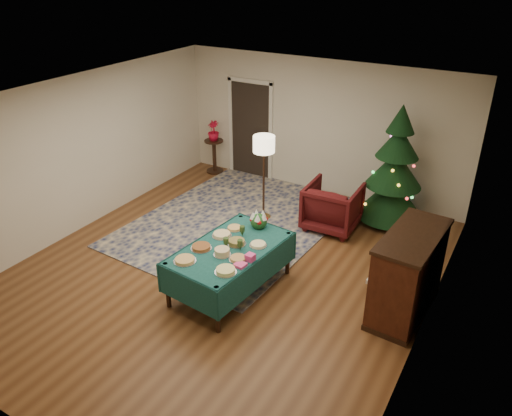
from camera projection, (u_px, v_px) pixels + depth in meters
The scene contains 25 objects.
room_shell at pixel (223, 193), 7.24m from camera, with size 7.00×7.00×7.00m.
doorway at pixel (250, 128), 10.75m from camera, with size 1.08×0.04×2.16m.
rug at pixel (236, 222), 9.24m from camera, with size 3.20×4.20×0.02m, color #141F4D.
buffet_table at pixel (230, 256), 7.16m from camera, with size 1.27×1.96×0.72m.
platter_0 at pixel (185, 260), 6.76m from camera, with size 0.31×0.31×0.05m.
platter_1 at pixel (226, 271), 6.52m from camera, with size 0.30×0.30×0.06m.
platter_2 at pixel (201, 247), 7.05m from camera, with size 0.30×0.30×0.05m.
platter_3 at pixel (222, 252), 6.89m from camera, with size 0.25×0.25×0.10m.
platter_4 at pixel (238, 258), 6.80m from camera, with size 0.25×0.25×0.04m.
platter_5 at pixel (222, 235), 7.37m from camera, with size 0.30×0.30×0.05m.
platter_6 at pixel (237, 242), 7.15m from camera, with size 0.27×0.27×0.07m.
platter_7 at pixel (258, 245), 7.12m from camera, with size 0.25×0.25×0.04m.
platter_8 at pixel (235, 228), 7.55m from camera, with size 0.24×0.24×0.04m.
goblet_0 at pixel (242, 231), 7.33m from camera, with size 0.08×0.08×0.17m.
goblet_1 at pixel (240, 245), 6.98m from camera, with size 0.08×0.08×0.17m.
goblet_2 at pixel (226, 243), 7.03m from camera, with size 0.08×0.08×0.17m.
napkin_stack at pixel (240, 265), 6.66m from camera, with size 0.14×0.14×0.04m, color #F5448C.
gift_box at pixel (250, 257), 6.77m from camera, with size 0.12×0.12×0.10m, color #E6408F.
centerpiece at pixel (259, 220), 7.56m from camera, with size 0.26×0.26×0.30m.
armchair at pixel (333, 204), 8.87m from camera, with size 0.91×0.85×0.93m, color #480F11.
floor_lamp at pixel (264, 149), 8.80m from camera, with size 0.39×0.39×1.61m.
side_table at pixel (214, 157), 11.22m from camera, with size 0.42×0.42×0.76m.
potted_plant at pixel (214, 135), 10.99m from camera, with size 0.25×0.44×0.25m, color red.
christmas_tree at pixel (395, 171), 8.86m from camera, with size 1.31×1.31×2.21m.
piano at pixel (407, 275), 6.70m from camera, with size 0.77×1.47×1.23m.
Camera 1 is at (3.71, -5.42, 4.45)m, focal length 35.00 mm.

